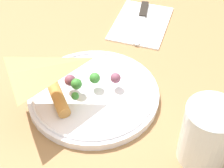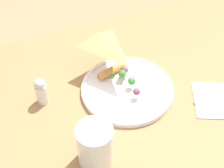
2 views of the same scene
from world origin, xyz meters
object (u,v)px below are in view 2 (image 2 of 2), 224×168
object	(u,v)px
plate_pizza	(127,88)
dining_table	(159,121)
salt_shaker	(41,91)
milk_glass	(95,146)

from	to	relation	value
plate_pizza	dining_table	bearing A→B (deg)	145.59
dining_table	salt_shaker	xyz separation A→B (m)	(0.32, -0.11, 0.16)
salt_shaker	plate_pizza	bearing A→B (deg)	167.64
dining_table	salt_shaker	distance (m)	0.37
milk_glass	salt_shaker	bearing A→B (deg)	-71.81
dining_table	salt_shaker	bearing A→B (deg)	-19.08
dining_table	plate_pizza	xyz separation A→B (m)	(0.09, -0.06, 0.13)
dining_table	salt_shaker	world-z (taller)	salt_shaker
plate_pizza	milk_glass	bearing A→B (deg)	48.36
plate_pizza	salt_shaker	size ratio (longest dim) A/B	3.04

